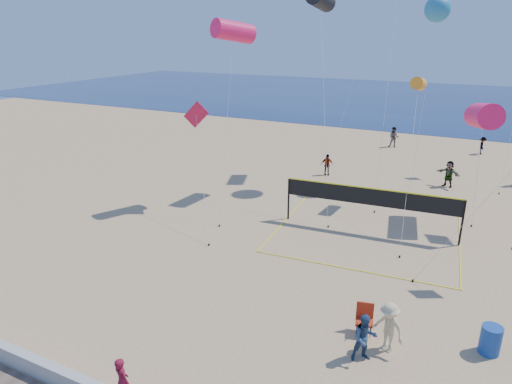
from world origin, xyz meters
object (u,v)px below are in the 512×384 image
at_px(camp_chair, 365,317).
at_px(trash_barrel, 491,340).
at_px(woman, 122,381).
at_px(volleyball_net, 370,202).

relative_size(camp_chair, trash_barrel, 1.24).
bearing_deg(camp_chair, woman, -142.79).
relative_size(camp_chair, volleyball_net, 0.13).
distance_m(trash_barrel, volleyball_net, 9.63).
height_order(trash_barrel, volleyball_net, volleyball_net).
bearing_deg(trash_barrel, camp_chair, -169.57).
height_order(woman, trash_barrel, woman).
distance_m(woman, volleyball_net, 14.92).
bearing_deg(volleyball_net, camp_chair, -81.70).
height_order(woman, camp_chair, woman).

